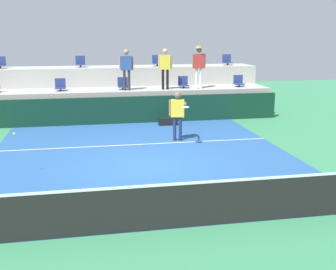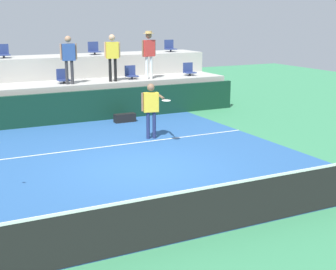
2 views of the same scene
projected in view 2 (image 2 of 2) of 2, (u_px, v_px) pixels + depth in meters
ground_plane at (144, 169)px, 12.28m from camera, size 40.00×40.00×0.00m
court_inner_paint at (129, 158)px, 13.14m from camera, size 9.00×10.00×0.01m
court_service_line at (110, 146)px, 14.36m from camera, size 9.00×0.06×0.00m
tennis_net at (237, 204)px, 8.69m from camera, size 10.48×0.08×1.07m
sponsor_backboard at (74, 107)px, 17.35m from camera, size 13.00×0.16×1.10m
seating_tier_lower at (64, 100)px, 18.46m from camera, size 13.00×1.80×1.25m
seating_tier_upper at (51, 82)px, 19.92m from camera, size 13.00×1.80×2.10m
stadium_chair_lower_center at (63, 77)px, 18.20m from camera, size 0.44×0.40×0.52m
stadium_chair_lower_right at (131, 73)px, 19.38m from camera, size 0.44×0.40×0.52m
stadium_chair_lower_far_right at (189, 70)px, 20.52m from camera, size 0.44×0.40×0.52m
stadium_chair_upper_left at (3, 52)px, 18.78m from camera, size 0.44×0.40×0.52m
stadium_chair_upper_right at (94, 49)px, 20.35m from camera, size 0.44×0.40×0.52m
stadium_chair_upper_far_right at (170, 47)px, 21.89m from camera, size 0.44×0.40×0.52m
tennis_player at (151, 105)px, 14.97m from camera, size 0.59×1.27×1.70m
spectator_leaning_on_rail at (69, 55)px, 17.73m from camera, size 0.60×0.26×1.73m
spectator_in_white at (112, 53)px, 18.45m from camera, size 0.61×0.28×1.75m
spectator_with_hat at (149, 49)px, 19.09m from camera, size 0.62×0.49×1.85m
equipment_bag at (125, 118)px, 17.54m from camera, size 0.76×0.28×0.30m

